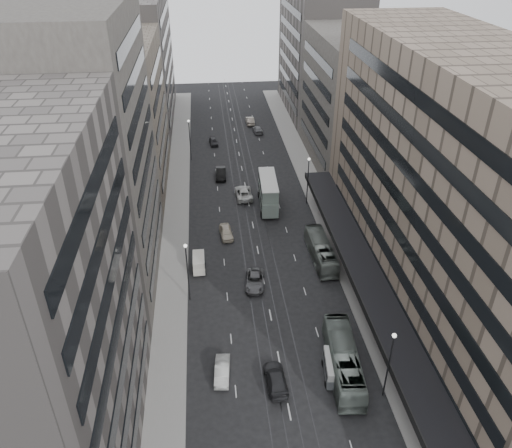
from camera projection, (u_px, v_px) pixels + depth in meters
name	position (u px, v px, depth m)	size (l,w,h in m)	color
ground	(280.00, 365.00, 53.55)	(220.00, 220.00, 0.00)	black
sidewalk_right	(317.00, 195.00, 86.43)	(4.00, 125.00, 0.15)	gray
sidewalk_left	(177.00, 202.00, 84.25)	(4.00, 125.00, 0.15)	gray
department_store	(467.00, 197.00, 54.50)	(19.20, 60.00, 30.00)	gray
building_right_mid	(354.00, 100.00, 93.39)	(15.00, 28.00, 24.00)	#46423C
building_right_far	(320.00, 53.00, 117.81)	(15.00, 32.00, 28.00)	slate
building_left_a	(15.00, 328.00, 36.99)	(15.00, 28.00, 30.00)	slate
building_left_b	(80.00, 156.00, 58.87)	(15.00, 26.00, 34.00)	#46423C
building_left_c	(116.00, 117.00, 84.13)	(15.00, 28.00, 25.00)	#6F6456
building_left_d	(134.00, 61.00, 111.35)	(15.00, 38.00, 28.00)	slate
lamp_right_near	(390.00, 358.00, 47.48)	(0.44, 0.44, 8.32)	#262628
lamp_right_far	(308.00, 175.00, 81.43)	(0.44, 0.44, 8.32)	#262628
lamp_left_near	(187.00, 266.00, 60.14)	(0.44, 0.44, 8.32)	#262628
lamp_left_far	(190.00, 135.00, 96.64)	(0.44, 0.44, 8.32)	#262628
bus_near	(343.00, 360.00, 52.01)	(2.75, 11.77, 3.28)	gray
bus_far	(321.00, 251.00, 69.45)	(2.50, 10.69, 2.98)	slate
double_decker	(268.00, 192.00, 81.63)	(3.26, 9.51, 5.14)	gray
vw_microbus	(334.00, 367.00, 51.60)	(2.37, 4.48, 2.32)	#555A5D
panel_van	(199.00, 263.00, 67.47)	(1.77, 3.55, 2.23)	white
sedan_1	(222.00, 371.00, 51.95)	(1.50, 4.31, 1.42)	#B8B9B4
sedan_2	(255.00, 281.00, 64.92)	(2.37, 5.14, 1.43)	#5A595C
sedan_3	(276.00, 379.00, 51.00)	(2.10, 5.17, 1.50)	#252527
sedan_4	(226.00, 232.00, 74.94)	(1.80, 4.48, 1.53)	beige
sedan_5	(221.00, 173.00, 92.15)	(1.79, 5.13, 1.69)	black
sedan_6	(244.00, 193.00, 85.62)	(2.73, 5.92, 1.65)	beige
sedan_7	(258.00, 130.00, 111.86)	(1.88, 4.61, 1.34)	slate
sedan_8	(214.00, 141.00, 105.85)	(1.63, 4.06, 1.38)	black
sedan_9	(250.00, 120.00, 116.56)	(1.70, 4.89, 1.61)	#B1A393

